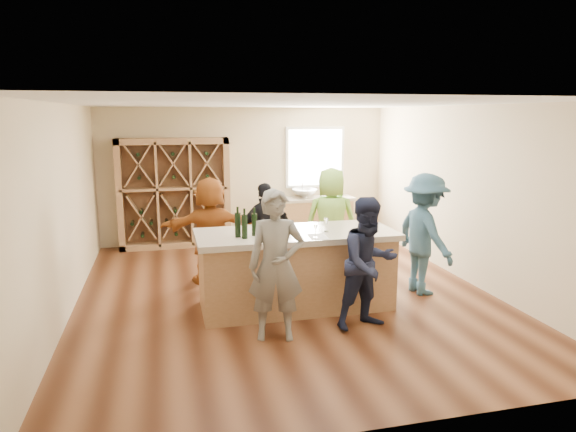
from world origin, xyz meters
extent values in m
cube|color=brown|center=(0.00, 0.00, -0.05)|extent=(6.00, 7.00, 0.10)
cube|color=white|center=(0.00, 0.00, 2.85)|extent=(6.00, 7.00, 0.10)
cube|color=beige|center=(0.00, 3.55, 1.40)|extent=(6.00, 0.10, 2.80)
cube|color=beige|center=(0.00, -3.55, 1.40)|extent=(6.00, 0.10, 2.80)
cube|color=beige|center=(-3.05, 0.00, 1.40)|extent=(0.10, 7.00, 2.80)
cube|color=beige|center=(3.05, 0.00, 1.40)|extent=(0.10, 7.00, 2.80)
cube|color=white|center=(1.50, 3.47, 1.75)|extent=(1.30, 0.06, 1.30)
cube|color=white|center=(1.50, 3.44, 1.75)|extent=(1.18, 0.01, 1.18)
cube|color=#9C714A|center=(-1.50, 3.27, 1.10)|extent=(2.20, 0.45, 2.20)
cube|color=#9C714A|center=(1.40, 3.20, 0.43)|extent=(1.60, 0.58, 0.86)
cube|color=#B3A692|center=(1.40, 3.20, 0.89)|extent=(1.70, 0.62, 0.06)
imported|color=silver|center=(1.20, 3.20, 1.01)|extent=(0.54, 0.54, 0.19)
cylinder|color=silver|center=(1.20, 3.38, 1.07)|extent=(0.02, 0.02, 0.30)
cube|color=#9C714A|center=(0.03, -0.55, 0.50)|extent=(2.60, 1.00, 1.00)
cube|color=#B3A692|center=(0.03, -0.55, 1.04)|extent=(2.72, 1.12, 0.08)
cylinder|color=black|center=(-0.79, -0.68, 1.24)|extent=(0.09, 0.09, 0.32)
cylinder|color=black|center=(-0.71, -0.77, 1.24)|extent=(0.09, 0.09, 0.31)
cylinder|color=black|center=(-0.56, -0.65, 1.23)|extent=(0.09, 0.09, 0.29)
cylinder|color=black|center=(-0.25, -0.66, 1.22)|extent=(0.08, 0.08, 0.28)
cone|color=white|center=(-0.27, -0.98, 1.17)|extent=(0.07, 0.07, 0.17)
cone|color=white|center=(0.18, -0.95, 1.17)|extent=(0.07, 0.07, 0.18)
cone|color=white|center=(0.42, -0.67, 1.18)|extent=(0.09, 0.09, 0.20)
cone|color=white|center=(0.99, -0.82, 1.18)|extent=(0.09, 0.09, 0.19)
cube|color=white|center=(-0.34, -0.99, 1.08)|extent=(0.23, 0.29, 0.00)
cube|color=white|center=(0.24, -0.91, 1.08)|extent=(0.26, 0.34, 0.00)
cube|color=white|center=(0.86, -0.92, 1.08)|extent=(0.20, 0.27, 0.00)
imported|color=slate|center=(-0.46, -1.49, 0.91)|extent=(0.74, 0.60, 1.81)
imported|color=#191E38|center=(0.73, -1.45, 0.83)|extent=(0.89, 0.62, 1.67)
imported|color=#335972|center=(2.03, -0.44, 0.91)|extent=(0.69, 1.23, 1.81)
imported|color=black|center=(-0.13, 0.74, 0.79)|extent=(0.98, 0.58, 1.59)
imported|color=#8CC64C|center=(0.99, 0.80, 0.90)|extent=(0.96, 0.70, 1.80)
imported|color=#994C19|center=(-1.01, 0.86, 0.85)|extent=(1.60, 0.62, 1.70)
camera|label=1|loc=(-1.70, -7.16, 2.65)|focal=32.00mm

